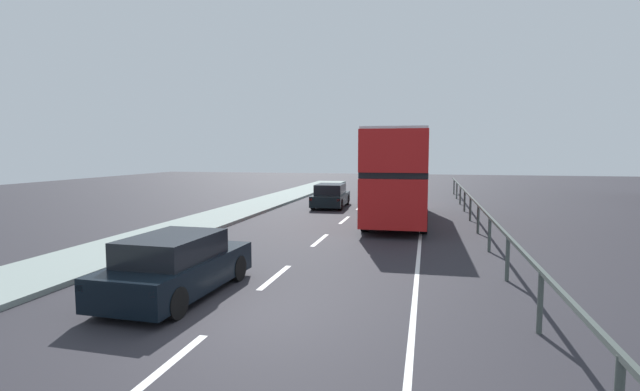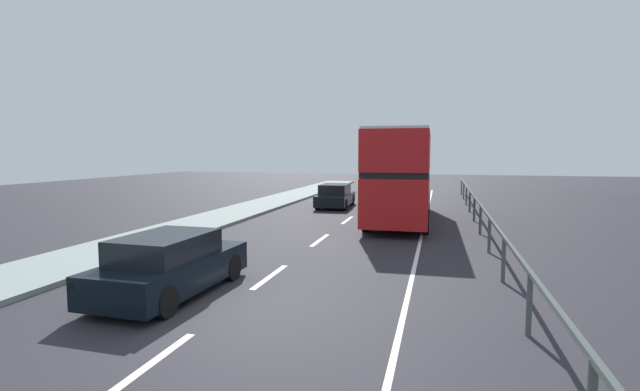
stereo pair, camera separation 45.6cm
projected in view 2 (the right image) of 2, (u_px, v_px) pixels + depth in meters
ground_plane at (222, 314)px, 9.46m from camera, size 73.92×120.00×0.10m
lane_paint_markings at (382, 240)px, 17.19m from camera, size 3.73×46.00×0.01m
bridge_side_railing at (485, 217)px, 16.59m from camera, size 0.10×42.00×1.17m
double_decker_bus_red at (401, 173)px, 21.75m from camera, size 2.77×10.05×4.18m
hatchback_car_near at (170, 265)px, 10.58m from camera, size 1.93×4.27×1.41m
sedan_car_ahead at (335, 196)px, 27.22m from camera, size 1.89×4.23×1.37m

